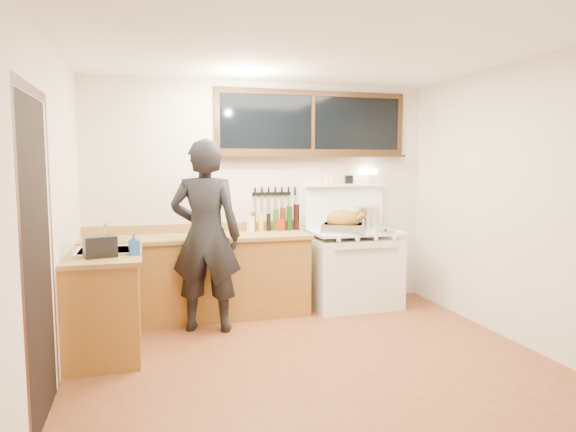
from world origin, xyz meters
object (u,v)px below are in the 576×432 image
object	(u,v)px
man	(206,236)
cutting_board	(213,232)
vintage_stove	(353,267)
roast_turkey	(343,223)

from	to	relation	value
man	cutting_board	world-z (taller)	man
vintage_stove	roast_turkey	xyz separation A→B (m)	(-0.19, -0.14, 0.54)
vintage_stove	man	distance (m)	1.87
cutting_board	roast_turkey	world-z (taller)	roast_turkey
vintage_stove	man	xyz separation A→B (m)	(-1.76, -0.41, 0.49)
man	roast_turkey	distance (m)	1.60
vintage_stove	man	bearing A→B (deg)	-166.83
man	cutting_board	xyz separation A→B (m)	(0.10, 0.28, -0.01)
cutting_board	roast_turkey	xyz separation A→B (m)	(1.47, -0.01, 0.05)
vintage_stove	roast_turkey	distance (m)	0.58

